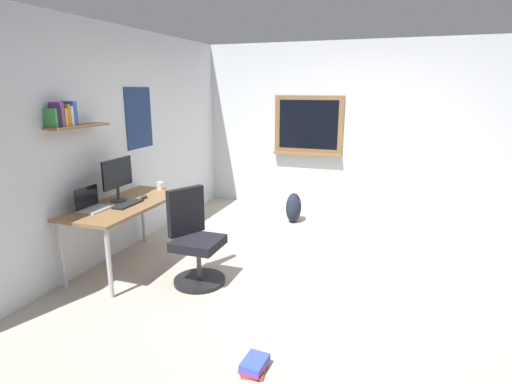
{
  "coord_description": "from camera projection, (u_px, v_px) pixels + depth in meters",
  "views": [
    {
      "loc": [
        -4.03,
        -0.68,
        1.91
      ],
      "look_at": [
        -0.12,
        0.71,
        0.85
      ],
      "focal_mm": 28.62,
      "sensor_mm": 36.0,
      "label": 1
    }
  ],
  "objects": [
    {
      "name": "ground_plane",
      "position": [
        322.0,
        271.0,
        4.38
      ],
      "size": [
        5.2,
        5.2,
        0.0
      ],
      "primitive_type": "plane",
      "color": "#ADA393",
      "rests_on": "ground"
    },
    {
      "name": "wall_back",
      "position": [
        122.0,
        141.0,
        4.84
      ],
      "size": [
        5.0,
        0.3,
        2.6
      ],
      "color": "silver",
      "rests_on": "ground"
    },
    {
      "name": "wall_right",
      "position": [
        353.0,
        129.0,
        6.3
      ],
      "size": [
        0.22,
        5.0,
        2.6
      ],
      "color": "silver",
      "rests_on": "ground"
    },
    {
      "name": "desk",
      "position": [
        126.0,
        209.0,
        4.37
      ],
      "size": [
        1.44,
        0.67,
        0.72
      ],
      "color": "olive",
      "rests_on": "ground"
    },
    {
      "name": "office_chair",
      "position": [
        195.0,
        243.0,
        4.08
      ],
      "size": [
        0.55,
        0.56,
        0.95
      ],
      "color": "black",
      "rests_on": "ground"
    },
    {
      "name": "laptop",
      "position": [
        92.0,
        204.0,
        4.09
      ],
      "size": [
        0.31,
        0.21,
        0.23
      ],
      "color": "#ADAFB5",
      "rests_on": "desk"
    },
    {
      "name": "monitor_primary",
      "position": [
        117.0,
        177.0,
        4.35
      ],
      "size": [
        0.46,
        0.17,
        0.46
      ],
      "color": "#38383D",
      "rests_on": "desk"
    },
    {
      "name": "keyboard",
      "position": [
        128.0,
        204.0,
        4.26
      ],
      "size": [
        0.37,
        0.13,
        0.02
      ],
      "primitive_type": "cube",
      "color": "black",
      "rests_on": "desk"
    },
    {
      "name": "computer_mouse",
      "position": [
        144.0,
        197.0,
        4.51
      ],
      "size": [
        0.1,
        0.06,
        0.03
      ],
      "primitive_type": "ellipsoid",
      "color": "#262628",
      "rests_on": "desk"
    },
    {
      "name": "coffee_mug",
      "position": [
        160.0,
        186.0,
        4.9
      ],
      "size": [
        0.08,
        0.08,
        0.09
      ],
      "primitive_type": "cylinder",
      "color": "silver",
      "rests_on": "desk"
    },
    {
      "name": "backpack",
      "position": [
        294.0,
        207.0,
        5.96
      ],
      "size": [
        0.32,
        0.22,
        0.43
      ],
      "primitive_type": "ellipsoid",
      "color": "#1E2333",
      "rests_on": "ground"
    },
    {
      "name": "book_stack_on_floor",
      "position": [
        255.0,
        365.0,
        2.83
      ],
      "size": [
        0.23,
        0.18,
        0.09
      ],
      "color": "#C63833",
      "rests_on": "ground"
    }
  ]
}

